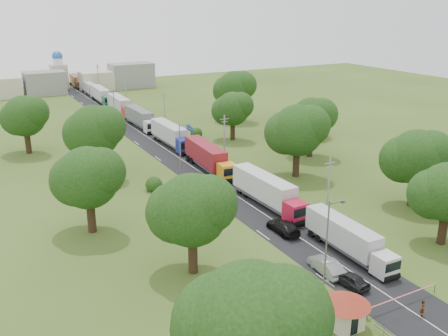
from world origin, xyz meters
TOP-DOWN VIEW (x-y plane):
  - ground at (0.00, 0.00)m, footprint 260.00×260.00m
  - road at (0.00, 20.00)m, footprint 8.00×200.00m
  - boom_barrier at (-1.36, -25.00)m, footprint 9.22×0.35m
  - guard_booth at (-7.20, -25.00)m, footprint 4.40×4.40m
  - info_sign at (5.20, 35.00)m, footprint 0.12×3.10m
  - pole_1 at (5.50, -7.00)m, footprint 1.60×0.24m
  - pole_2 at (5.50, 21.00)m, footprint 1.60×0.24m
  - pole_3 at (5.50, 49.00)m, footprint 1.60×0.24m
  - pole_4 at (5.50, 77.00)m, footprint 1.60×0.24m
  - pole_5 at (5.50, 105.00)m, footprint 1.60×0.24m
  - lamp_0 at (-5.35, -20.00)m, footprint 2.03×0.22m
  - lamp_1 at (-5.35, 15.00)m, footprint 2.03×0.22m
  - lamp_2 at (-5.35, 50.00)m, footprint 2.03×0.22m
  - tree_2 at (13.99, -17.86)m, footprint 8.00×8.00m
  - tree_3 at (19.99, -7.84)m, footprint 8.80×8.80m
  - tree_4 at (12.99, 10.17)m, footprint 9.60×9.60m
  - tree_5 at (21.99, 18.16)m, footprint 8.80×8.80m
  - tree_6 at (14.99, 35.14)m, footprint 8.00×8.00m
  - tree_7 at (23.99, 50.17)m, footprint 9.60×9.60m
  - tree_9 at (-20.01, -29.83)m, footprint 9.60×9.60m
  - tree_10 at (-15.01, -9.84)m, footprint 8.80×8.80m
  - tree_11 at (-22.01, 5.16)m, footprint 8.80×8.80m
  - tree_12 at (-16.01, 25.17)m, footprint 9.60×9.60m
  - tree_13 at (-24.01, 45.16)m, footprint 8.80×8.80m
  - house_cream at (30.00, 30.00)m, footprint 10.08×10.08m
  - distant_town at (0.68, 110.00)m, footprint 52.00×8.00m
  - church at (-4.00, 118.00)m, footprint 5.00×5.00m
  - truck_0 at (2.25, -14.62)m, footprint 2.53×13.55m
  - truck_1 at (1.94, 1.55)m, footprint 3.02×15.49m
  - truck_2 at (1.72, 19.82)m, footprint 3.43×15.81m
  - truck_3 at (1.89, 36.87)m, footprint 2.85×15.51m
  - truck_4 at (1.70, 54.40)m, footprint 2.90×15.00m
  - truck_5 at (1.98, 70.90)m, footprint 2.86×15.62m
  - truck_6 at (1.70, 87.92)m, footprint 2.86×15.18m
  - truck_7 at (1.94, 102.69)m, footprint 2.55×13.49m
  - truck_8 at (1.62, 119.77)m, footprint 3.04×13.85m
  - car_lane_front at (-2.09, -20.00)m, footprint 2.28×4.49m
  - car_lane_mid at (-2.57, -16.87)m, footprint 2.08×5.06m
  - car_lane_rear at (-1.00, -6.57)m, footprint 2.20×5.40m
  - car_verge_near at (5.50, 6.52)m, footprint 3.15×6.09m
  - car_verge_far at (7.22, 30.97)m, footprint 1.72×4.06m
  - pedestrian_near at (0.19, -27.22)m, footprint 0.70×0.66m
  - pedestrian_booth at (-6.50, -24.37)m, footprint 0.92×0.97m

SIDE VIEW (x-z plane):
  - ground at x=0.00m, z-range 0.00..0.00m
  - road at x=0.00m, z-range -0.02..0.02m
  - car_verge_far at x=7.22m, z-range 0.00..1.37m
  - car_lane_front at x=-2.09m, z-range 0.00..1.46m
  - car_lane_rear at x=-1.00m, z-range 0.00..1.57m
  - pedestrian_booth at x=-6.50m, z-range 0.00..1.58m
  - pedestrian_near at x=0.19m, z-range 0.00..1.61m
  - car_lane_mid at x=-2.57m, z-range 0.00..1.63m
  - car_verge_near at x=5.50m, z-range 0.00..1.64m
  - boom_barrier at x=-1.36m, z-range 0.30..1.48m
  - truck_7 at x=1.94m, z-range 0.11..3.85m
  - truck_0 at x=2.25m, z-range 0.11..3.87m
  - truck_8 at x=1.62m, z-range 0.12..3.94m
  - guard_booth at x=-7.20m, z-range 0.44..3.89m
  - truck_4 at x=1.70m, z-range 0.13..4.28m
  - truck_6 at x=1.70m, z-range 0.13..4.33m
  - truck_1 at x=1.94m, z-range 0.13..4.42m
  - truck_3 at x=1.89m, z-range 0.13..4.43m
  - truck_5 at x=1.98m, z-range 0.13..4.46m
  - truck_2 at x=1.72m, z-range 0.13..4.50m
  - info_sign at x=5.20m, z-range 0.95..5.05m
  - distant_town at x=0.68m, z-range -0.51..7.49m
  - house_cream at x=30.00m, z-range 0.74..6.54m
  - pole_1 at x=5.50m, z-range 0.18..9.18m
  - pole_2 at x=5.50m, z-range 0.18..9.18m
  - pole_3 at x=5.50m, z-range 0.18..9.18m
  - pole_4 at x=5.50m, z-range 0.18..9.18m
  - pole_5 at x=5.50m, z-range 0.18..9.18m
  - church at x=-4.00m, z-range -0.76..11.54m
  - lamp_0 at x=-5.35m, z-range 0.55..10.55m
  - lamp_1 at x=-5.35m, z-range 0.55..10.55m
  - lamp_2 at x=-5.35m, z-range 0.55..10.55m
  - tree_2 at x=13.99m, z-range 1.55..11.65m
  - tree_6 at x=14.99m, z-range 1.55..11.65m
  - tree_3 at x=19.99m, z-range 1.69..12.76m
  - tree_5 at x=21.99m, z-range 1.69..12.76m
  - tree_10 at x=-15.01m, z-range 1.69..12.76m
  - tree_11 at x=-22.01m, z-range 1.69..12.76m
  - tree_13 at x=-24.01m, z-range 1.69..12.76m
  - tree_4 at x=12.99m, z-range 1.83..13.88m
  - tree_7 at x=23.99m, z-range 1.83..13.88m
  - tree_9 at x=-20.01m, z-range 1.83..13.88m
  - tree_12 at x=-16.01m, z-range 1.83..13.88m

